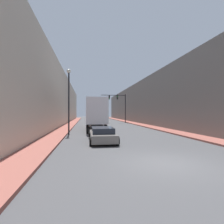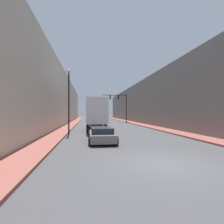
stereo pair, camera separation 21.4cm
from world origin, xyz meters
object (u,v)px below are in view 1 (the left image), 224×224
(sedan_car, at_px, (102,134))
(street_lamp, at_px, (69,93))
(traffic_signal_gantry, at_px, (120,103))
(semi_truck, at_px, (95,113))

(sedan_car, distance_m, street_lamp, 7.20)
(traffic_signal_gantry, relative_size, street_lamp, 0.95)
(traffic_signal_gantry, distance_m, street_lamp, 23.00)
(semi_truck, height_order, street_lamp, street_lamp)
(semi_truck, xyz_separation_m, street_lamp, (-3.06, -5.52, 2.24))
(semi_truck, distance_m, street_lamp, 6.69)
(sedan_car, xyz_separation_m, traffic_signal_gantry, (6.60, 25.97, 4.02))
(traffic_signal_gantry, bearing_deg, sedan_car, -104.25)
(semi_truck, relative_size, traffic_signal_gantry, 1.84)
(street_lamp, bearing_deg, traffic_signal_gantry, 64.94)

